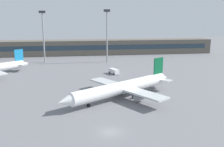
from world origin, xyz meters
TOP-DOWN VIEW (x-y plane):
  - ground_plane at (0.00, 40.00)m, footprint 400.00×400.00m
  - terminal_building at (0.00, 109.04)m, footprint 158.11×12.13m
  - airplane_near at (6.21, 20.94)m, footprint 36.04×26.33m
  - service_van_white at (8.64, 52.42)m, footprint 3.80×5.57m
  - floodlight_tower_west at (9.38, 80.53)m, footprint 3.20×0.80m
  - floodlight_tower_east at (-22.39, 83.85)m, footprint 3.20×0.80m

SIDE VIEW (x-z plane):
  - ground_plane at x=0.00m, z-range 0.00..0.00m
  - service_van_white at x=8.64m, z-range 0.07..2.15m
  - airplane_near at x=6.21m, z-range -1.97..8.11m
  - terminal_building at x=0.00m, z-range 0.00..9.00m
  - floodlight_tower_east at x=-22.39m, z-range 2.02..27.89m
  - floodlight_tower_west at x=9.38m, z-range 2.03..28.57m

